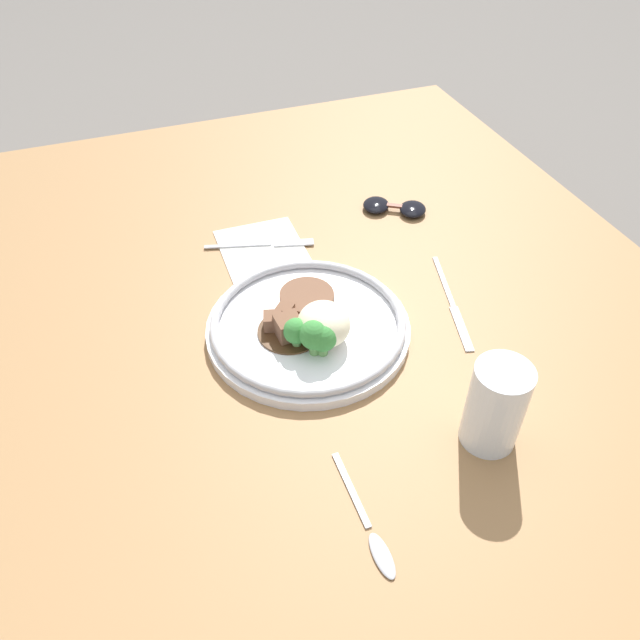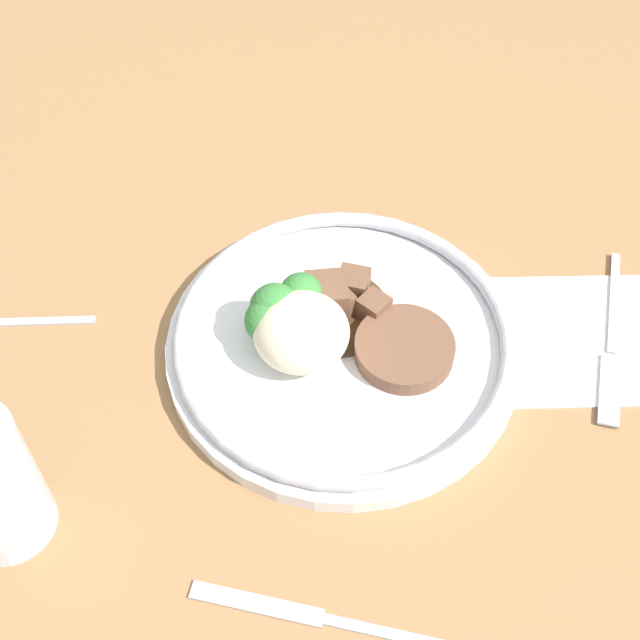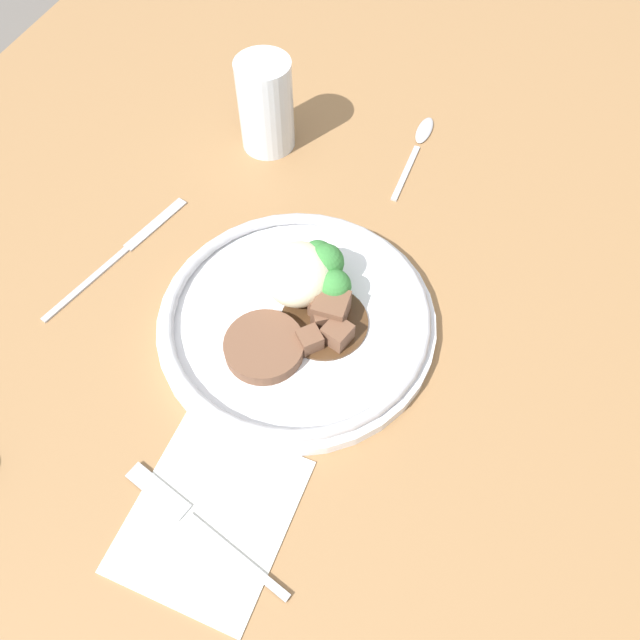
{
  "view_description": "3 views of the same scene",
  "coord_description": "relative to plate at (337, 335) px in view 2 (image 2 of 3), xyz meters",
  "views": [
    {
      "loc": [
        0.54,
        -0.2,
        0.64
      ],
      "look_at": [
        -0.04,
        0.02,
        0.07
      ],
      "focal_mm": 35.0,
      "sensor_mm": 36.0,
      "label": 1
    },
    {
      "loc": [
        -0.01,
        0.41,
        0.61
      ],
      "look_at": [
        -0.02,
        0.0,
        0.09
      ],
      "focal_mm": 50.0,
      "sensor_mm": 36.0,
      "label": 2
    },
    {
      "loc": [
        -0.35,
        -0.14,
        0.58
      ],
      "look_at": [
        -0.05,
        -0.03,
        0.09
      ],
      "focal_mm": 35.0,
      "sensor_mm": 36.0,
      "label": 3
    }
  ],
  "objects": [
    {
      "name": "napkin",
      "position": [
        -0.21,
        -0.0,
        -0.02
      ],
      "size": [
        0.15,
        0.13,
        0.0
      ],
      "color": "silver",
      "rests_on": "dining_table"
    },
    {
      "name": "plate",
      "position": [
        0.0,
        0.0,
        0.0
      ],
      "size": [
        0.28,
        0.28,
        0.07
      ],
      "color": "white",
      "rests_on": "dining_table"
    },
    {
      "name": "ground_plane",
      "position": [
        0.04,
        0.0,
        -0.07
      ],
      "size": [
        8.0,
        8.0,
        0.0
      ],
      "primitive_type": "plane",
      "color": "#5B5651"
    },
    {
      "name": "dining_table",
      "position": [
        0.04,
        0.0,
        -0.04
      ],
      "size": [
        1.46,
        1.12,
        0.05
      ],
      "color": "olive",
      "rests_on": "ground"
    },
    {
      "name": "fork",
      "position": [
        -0.21,
        0.01,
        -0.02
      ],
      "size": [
        0.06,
        0.17,
        0.0
      ],
      "rotation": [
        0.0,
        0.0,
        1.3
      ],
      "color": "#ADADB2",
      "rests_on": "napkin"
    },
    {
      "name": "knife",
      "position": [
        0.01,
        0.21,
        -0.02
      ],
      "size": [
        0.2,
        0.06,
        0.0
      ],
      "rotation": [
        0.0,
        0.0,
        -0.26
      ],
      "color": "#ADADB2",
      "rests_on": "dining_table"
    }
  ]
}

